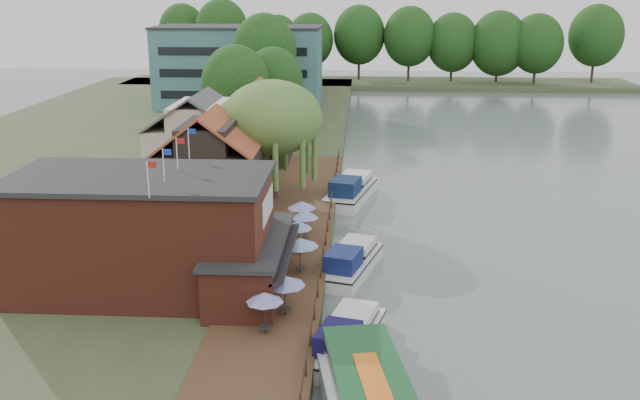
{
  "coord_description": "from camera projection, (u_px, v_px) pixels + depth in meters",
  "views": [
    {
      "loc": [
        -2.82,
        -41.01,
        18.87
      ],
      "look_at": [
        -6.0,
        12.0,
        3.0
      ],
      "focal_mm": 40.0,
      "sensor_mm": 36.0,
      "label": 1
    }
  ],
  "objects": [
    {
      "name": "hotel_block",
      "position": [
        240.0,
        66.0,
        110.63
      ],
      "size": [
        25.4,
        12.4,
        12.3
      ],
      "primitive_type": null,
      "color": "#38666B",
      "rests_on": "land_bank"
    },
    {
      "name": "umbrella_2",
      "position": [
        272.0,
        266.0,
        44.23
      ],
      "size": [
        2.06,
        2.06,
        2.38
      ],
      "primitive_type": null,
      "color": "navy",
      "rests_on": "quay_deck"
    },
    {
      "name": "cruiser_0",
      "position": [
        347.0,
        333.0,
        38.19
      ],
      "size": [
        5.1,
        9.47,
        2.15
      ],
      "primitive_type": null,
      "rotation": [
        0.0,
        0.0,
        -0.26
      ],
      "color": "silver",
      "rests_on": "ground"
    },
    {
      "name": "umbrella_5",
      "position": [
        305.0,
        226.0,
        51.59
      ],
      "size": [
        1.99,
        1.99,
        2.38
      ],
      "primitive_type": null,
      "color": "#1C399C",
      "rests_on": "quay_deck"
    },
    {
      "name": "bank_tree_2",
      "position": [
        265.0,
        67.0,
        99.05
      ],
      "size": [
        8.96,
        8.96,
        14.62
      ],
      "primitive_type": null,
      "color": "#143811",
      "rests_on": "land_bank"
    },
    {
      "name": "ground",
      "position": [
        404.0,
        302.0,
        44.47
      ],
      "size": [
        260.0,
        260.0,
        0.0
      ],
      "primitive_type": "plane",
      "color": "#4E5A59",
      "rests_on": "ground"
    },
    {
      "name": "bank_tree_0",
      "position": [
        236.0,
        94.0,
        84.62
      ],
      "size": [
        8.11,
        8.11,
        11.56
      ],
      "primitive_type": null,
      "color": "#143811",
      "rests_on": "land_bank"
    },
    {
      "name": "cruiser_2",
      "position": [
        351.0,
        187.0,
        65.45
      ],
      "size": [
        5.7,
        10.89,
        2.54
      ],
      "primitive_type": null,
      "rotation": [
        0.0,
        0.0,
        -0.24
      ],
      "color": "silver",
      "rests_on": "ground"
    },
    {
      "name": "cottage_b",
      "position": [
        200.0,
        138.0,
        66.95
      ],
      "size": [
        9.6,
        8.6,
        8.5
      ],
      "primitive_type": null,
      "color": "beige",
      "rests_on": "land_bank"
    },
    {
      "name": "cottage_a",
      "position": [
        210.0,
        164.0,
        57.21
      ],
      "size": [
        8.6,
        7.6,
        8.5
      ],
      "primitive_type": null,
      "color": "black",
      "rests_on": "land_bank"
    },
    {
      "name": "umbrella_0",
      "position": [
        265.0,
        313.0,
        37.82
      ],
      "size": [
        2.02,
        2.02,
        2.38
      ],
      "primitive_type": null,
      "color": "#211A92",
      "rests_on": "quay_deck"
    },
    {
      "name": "umbrella_6",
      "position": [
        302.0,
        216.0,
        53.81
      ],
      "size": [
        2.23,
        2.23,
        2.38
      ],
      "primitive_type": null,
      "color": "navy",
      "rests_on": "quay_deck"
    },
    {
      "name": "land_bank",
      "position": [
        118.0,
        159.0,
        79.52
      ],
      "size": [
        50.0,
        140.0,
        1.0
      ],
      "primitive_type": "cube",
      "color": "#384728",
      "rests_on": "ground"
    },
    {
      "name": "umbrella_1",
      "position": [
        285.0,
        296.0,
        39.96
      ],
      "size": [
        2.37,
        2.37,
        2.38
      ],
      "primitive_type": null,
      "color": "navy",
      "rests_on": "quay_deck"
    },
    {
      "name": "quay_deck",
      "position": [
        292.0,
        232.0,
        54.19
      ],
      "size": [
        6.0,
        50.0,
        0.1
      ],
      "primitive_type": "cube",
      "color": "#47301E",
      "rests_on": "land_bank"
    },
    {
      "name": "bank_tree_1",
      "position": [
        274.0,
        90.0,
        90.42
      ],
      "size": [
        7.52,
        7.52,
        10.81
      ],
      "primitive_type": null,
      "color": "#143811",
      "rests_on": "land_bank"
    },
    {
      "name": "willow",
      "position": [
        273.0,
        140.0,
        61.46
      ],
      "size": [
        8.6,
        8.6,
        10.43
      ],
      "primitive_type": null,
      "color": "#476B2D",
      "rests_on": "land_bank"
    },
    {
      "name": "bank_tree_5",
      "position": [
        287.0,
        56.0,
        132.69
      ],
      "size": [
        6.44,
        6.44,
        11.1
      ],
      "primitive_type": null,
      "color": "#143811",
      "rests_on": "land_bank"
    },
    {
      "name": "swan",
      "position": [
        338.0,
        374.0,
        35.84
      ],
      "size": [
        0.44,
        0.44,
        0.44
      ],
      "primitive_type": "sphere",
      "color": "white",
      "rests_on": "ground"
    },
    {
      "name": "bank_tree_4",
      "position": [
        302.0,
        61.0,
        124.55
      ],
      "size": [
        7.04,
        7.04,
        11.16
      ],
      "primitive_type": null,
      "color": "#143811",
      "rests_on": "land_bank"
    },
    {
      "name": "pub",
      "position": [
        175.0,
        233.0,
        42.98
      ],
      "size": [
        20.0,
        11.0,
        7.3
      ],
      "primitive_type": null,
      "color": "maroon",
      "rests_on": "land_bank"
    },
    {
      "name": "cottage_c",
      "position": [
        256.0,
        122.0,
        75.33
      ],
      "size": [
        7.6,
        7.6,
        8.5
      ],
      "primitive_type": null,
      "color": "black",
      "rests_on": "land_bank"
    },
    {
      "name": "quay_rail",
      "position": [
        328.0,
        225.0,
        54.39
      ],
      "size": [
        0.2,
        49.0,
        1.0
      ],
      "primitive_type": null,
      "color": "black",
      "rests_on": "land_bank"
    },
    {
      "name": "bank_tree_3",
      "position": [
        278.0,
        57.0,
        118.5
      ],
      "size": [
        6.92,
        6.92,
        13.66
      ],
      "primitive_type": null,
      "color": "#143811",
      "rests_on": "land_bank"
    },
    {
      "name": "umbrella_3",
      "position": [
        300.0,
        255.0,
        45.94
      ],
      "size": [
        2.44,
        2.44,
        2.38
      ],
      "primitive_type": null,
      "color": "navy",
      "rests_on": "quay_deck"
    },
    {
      "name": "umbrella_4",
      "position": [
        298.0,
        237.0,
        49.28
      ],
      "size": [
        1.99,
        1.99,
        2.38
      ],
      "primitive_type": null,
      "color": "navy",
      "rests_on": "quay_deck"
    },
    {
      "name": "cruiser_1",
      "position": [
        351.0,
        258.0,
        48.77
      ],
      "size": [
        5.37,
        9.66,
        2.2
      ],
      "primitive_type": null,
      "rotation": [
        0.0,
        0.0,
        -0.28
      ],
      "color": "silver",
      "rests_on": "ground"
    }
  ]
}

